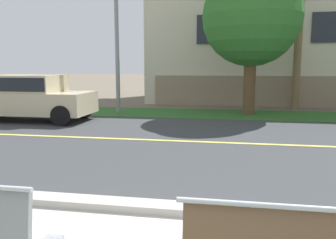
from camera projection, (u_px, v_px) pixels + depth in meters
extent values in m
plane|color=#665B4C|center=(198.00, 131.00, 9.86)|extent=(140.00, 140.00, 0.00)
cube|color=#ADA89E|center=(160.00, 208.00, 4.35)|extent=(44.00, 0.30, 0.11)
cube|color=#383A3D|center=(193.00, 142.00, 8.40)|extent=(52.00, 8.00, 0.01)
cube|color=#E0CC4C|center=(193.00, 142.00, 8.39)|extent=(48.00, 0.14, 0.01)
cube|color=#2D6026|center=(206.00, 114.00, 13.35)|extent=(48.00, 2.80, 0.02)
cube|color=#C6B793|center=(28.00, 102.00, 11.63)|extent=(4.30, 1.76, 0.72)
cube|color=#C6B793|center=(27.00, 84.00, 11.54)|extent=(2.24, 1.58, 0.60)
cube|color=black|center=(27.00, 83.00, 11.53)|extent=(2.15, 1.62, 0.43)
cylinder|color=black|center=(61.00, 116.00, 10.59)|extent=(0.64, 0.18, 0.64)
cylinder|color=black|center=(83.00, 109.00, 12.22)|extent=(0.64, 0.18, 0.64)
cylinder|color=black|center=(2.00, 107.00, 12.77)|extent=(0.64, 0.18, 0.64)
cylinder|color=gray|center=(117.00, 28.00, 13.04)|extent=(0.16, 0.16, 6.51)
cylinder|color=brown|center=(249.00, 85.00, 12.98)|extent=(0.45, 0.45, 2.28)
sphere|color=#2D6B28|center=(252.00, 16.00, 12.60)|extent=(3.64, 3.64, 3.64)
cylinder|color=brown|center=(300.00, 3.00, 14.14)|extent=(0.32, 0.32, 8.85)
cube|color=gray|center=(297.00, 92.00, 15.50)|extent=(13.00, 0.36, 1.40)
cube|color=beige|center=(259.00, 41.00, 18.49)|extent=(11.16, 6.40, 6.37)
cube|color=#232833|center=(209.00, 29.00, 15.72)|extent=(1.10, 0.06, 1.30)
cube|color=#232833|center=(325.00, 27.00, 14.87)|extent=(1.10, 0.06, 1.30)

